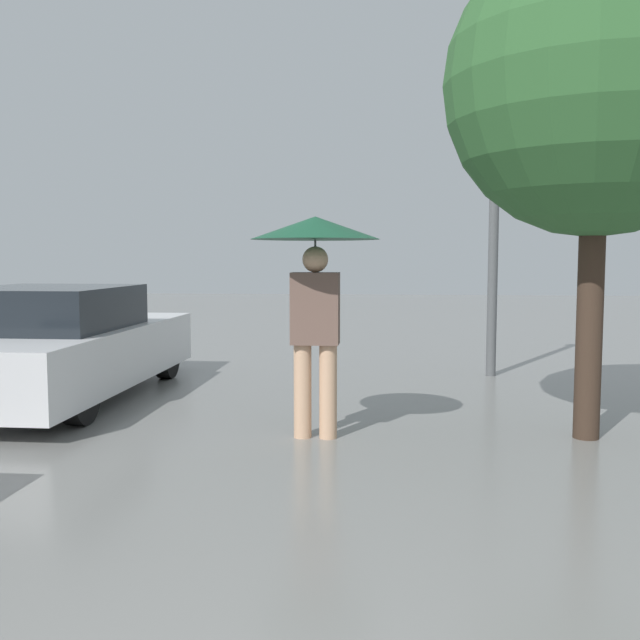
# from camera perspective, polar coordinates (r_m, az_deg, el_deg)

# --- Properties ---
(pedestrian) EXTENTS (1.12, 1.12, 1.94)m
(pedestrian) POSITION_cam_1_polar(r_m,az_deg,el_deg) (6.19, -0.38, 4.70)
(pedestrian) COLOR tan
(pedestrian) RESTS_ON ground_plane
(parked_car_farthest) EXTENTS (1.89, 4.28, 1.27)m
(parked_car_farthest) POSITION_cam_1_polar(r_m,az_deg,el_deg) (8.62, -20.39, -1.93)
(parked_car_farthest) COLOR silver
(parked_car_farthest) RESTS_ON ground_plane
(tree) EXTENTS (2.60, 2.60, 4.36)m
(tree) POSITION_cam_1_polar(r_m,az_deg,el_deg) (6.76, 21.32, 17.12)
(tree) COLOR #38281E
(tree) RESTS_ON ground_plane
(street_lamp) EXTENTS (0.27, 0.27, 3.98)m
(street_lamp) POSITION_cam_1_polar(r_m,az_deg,el_deg) (9.80, 13.77, 9.34)
(street_lamp) COLOR #515456
(street_lamp) RESTS_ON ground_plane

